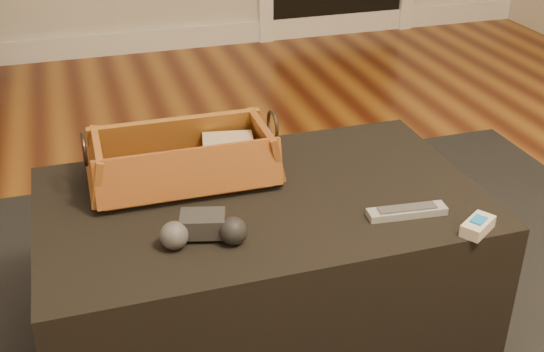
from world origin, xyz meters
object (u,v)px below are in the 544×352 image
object	(u,v)px
wicker_basket	(183,161)
game_controller	(203,229)
tv_remote	(176,175)
ottoman	(262,271)
silver_remote	(407,211)
cream_gadget	(478,226)

from	to	relation	value
wicker_basket	game_controller	bearing A→B (deg)	-92.42
tv_remote	ottoman	bearing A→B (deg)	-37.53
ottoman	wicker_basket	xyz separation A→B (m)	(-0.15, 0.13, 0.26)
ottoman	tv_remote	distance (m)	0.31
silver_remote	ottoman	bearing A→B (deg)	148.48
wicker_basket	game_controller	size ratio (longest dim) A/B	2.43
ottoman	wicker_basket	bearing A→B (deg)	140.48
wicker_basket	silver_remote	distance (m)	0.52
tv_remote	cream_gadget	world-z (taller)	tv_remote
tv_remote	game_controller	size ratio (longest dim) A/B	1.26
game_controller	silver_remote	world-z (taller)	game_controller
cream_gadget	game_controller	bearing A→B (deg)	166.45
wicker_basket	cream_gadget	world-z (taller)	wicker_basket
tv_remote	silver_remote	size ratio (longest dim) A/B	1.30
game_controller	cream_gadget	xyz separation A→B (m)	(0.55, -0.13, -0.01)
silver_remote	cream_gadget	size ratio (longest dim) A/B	1.91
ottoman	game_controller	xyz separation A→B (m)	(-0.16, -0.14, 0.24)
ottoman	silver_remote	xyz separation A→B (m)	(0.28, -0.17, 0.22)
cream_gadget	tv_remote	bearing A→B (deg)	145.81
tv_remote	wicker_basket	xyz separation A→B (m)	(0.02, 0.02, 0.02)
cream_gadget	wicker_basket	bearing A→B (deg)	143.60
tv_remote	cream_gadget	size ratio (longest dim) A/B	2.48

